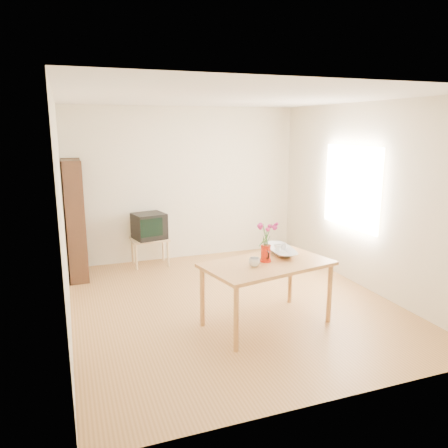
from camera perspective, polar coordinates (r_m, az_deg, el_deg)
name	(u,v)px	position (r m, az deg, el deg)	size (l,w,h in m)	color
room	(234,205)	(5.47, 1.35, 2.47)	(4.50, 4.50, 4.50)	olive
table	(267,269)	(5.04, 5.65, -5.90)	(1.58, 1.10, 0.75)	#AE733B
tv_stand	(150,243)	(7.33, -9.67, -2.42)	(0.60, 0.45, 0.46)	tan
bookshelf	(75,224)	(6.91, -18.86, 0.02)	(0.28, 0.70, 1.80)	black
pitcher	(266,254)	(5.03, 5.45, -3.92)	(0.13, 0.21, 0.20)	red
flowers	(266,233)	(4.96, 5.52, -1.15)	(0.22, 0.22, 0.31)	#C82F7E
mug	(254,262)	(4.86, 3.99, -4.99)	(0.12, 0.12, 0.10)	white
bowl	(281,237)	(5.34, 7.45, -1.69)	(0.44, 0.44, 0.41)	white
teacup_a	(278,240)	(5.33, 7.05, -2.13)	(0.08, 0.08, 0.07)	white
teacup_b	(283,240)	(5.39, 7.76, -2.03)	(0.07, 0.07, 0.06)	white
television	(149,226)	(7.28, -9.78, -0.20)	(0.57, 0.54, 0.42)	black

